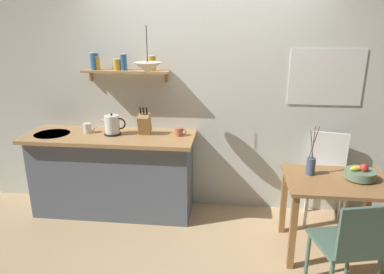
{
  "coord_description": "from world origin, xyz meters",
  "views": [
    {
      "loc": [
        0.29,
        -3.19,
        2.05
      ],
      "look_at": [
        -0.1,
        0.25,
        0.95
      ],
      "focal_mm": 32.89,
      "sensor_mm": 36.0,
      "label": 1
    }
  ],
  "objects_px": {
    "electric_kettle": "(112,125)",
    "coffee_mug_by_sink": "(88,128)",
    "fruit_bowl": "(360,173)",
    "pendant_lamp": "(148,68)",
    "dining_chair_far": "(327,175)",
    "dining_chair_near": "(350,244)",
    "twig_vase": "(311,165)",
    "dining_table": "(336,193)",
    "knife_block": "(144,124)",
    "coffee_mug_spare": "(179,132)"
  },
  "relations": [
    {
      "from": "dining_table",
      "to": "knife_block",
      "type": "relative_size",
      "value": 2.98
    },
    {
      "from": "dining_chair_far",
      "to": "electric_kettle",
      "type": "xyz_separation_m",
      "value": [
        -2.31,
        -0.1,
        0.51
      ]
    },
    {
      "from": "pendant_lamp",
      "to": "coffee_mug_by_sink",
      "type": "bearing_deg",
      "value": 164.59
    },
    {
      "from": "dining_table",
      "to": "dining_chair_near",
      "type": "height_order",
      "value": "dining_chair_near"
    },
    {
      "from": "electric_kettle",
      "to": "pendant_lamp",
      "type": "bearing_deg",
      "value": -21.1
    },
    {
      "from": "knife_block",
      "to": "twig_vase",
      "type": "bearing_deg",
      "value": -15.78
    },
    {
      "from": "dining_chair_far",
      "to": "pendant_lamp",
      "type": "relative_size",
      "value": 2.16
    },
    {
      "from": "fruit_bowl",
      "to": "coffee_mug_by_sink",
      "type": "distance_m",
      "value": 2.77
    },
    {
      "from": "dining_table",
      "to": "electric_kettle",
      "type": "xyz_separation_m",
      "value": [
        -2.23,
        0.52,
        0.42
      ]
    },
    {
      "from": "dining_table",
      "to": "twig_vase",
      "type": "relative_size",
      "value": 1.96
    },
    {
      "from": "dining_chair_far",
      "to": "coffee_mug_spare",
      "type": "relative_size",
      "value": 7.6
    },
    {
      "from": "fruit_bowl",
      "to": "twig_vase",
      "type": "relative_size",
      "value": 0.57
    },
    {
      "from": "dining_chair_far",
      "to": "coffee_mug_by_sink",
      "type": "height_order",
      "value": "coffee_mug_by_sink"
    },
    {
      "from": "dining_chair_far",
      "to": "knife_block",
      "type": "distance_m",
      "value": 2.04
    },
    {
      "from": "fruit_bowl",
      "to": "twig_vase",
      "type": "height_order",
      "value": "twig_vase"
    },
    {
      "from": "dining_chair_far",
      "to": "knife_block",
      "type": "height_order",
      "value": "knife_block"
    },
    {
      "from": "twig_vase",
      "to": "coffee_mug_by_sink",
      "type": "relative_size",
      "value": 3.5
    },
    {
      "from": "twig_vase",
      "to": "knife_block",
      "type": "relative_size",
      "value": 1.52
    },
    {
      "from": "twig_vase",
      "to": "dining_table",
      "type": "bearing_deg",
      "value": -23.15
    },
    {
      "from": "twig_vase",
      "to": "knife_block",
      "type": "distance_m",
      "value": 1.74
    },
    {
      "from": "coffee_mug_spare",
      "to": "dining_chair_far",
      "type": "bearing_deg",
      "value": 2.32
    },
    {
      "from": "dining_table",
      "to": "dining_chair_far",
      "type": "distance_m",
      "value": 0.63
    },
    {
      "from": "dining_table",
      "to": "knife_block",
      "type": "distance_m",
      "value": 2.02
    },
    {
      "from": "fruit_bowl",
      "to": "coffee_mug_by_sink",
      "type": "height_order",
      "value": "coffee_mug_by_sink"
    },
    {
      "from": "dining_chair_near",
      "to": "coffee_mug_spare",
      "type": "bearing_deg",
      "value": 141.26
    },
    {
      "from": "dining_table",
      "to": "coffee_mug_by_sink",
      "type": "bearing_deg",
      "value": 167.7
    },
    {
      "from": "twig_vase",
      "to": "fruit_bowl",
      "type": "bearing_deg",
      "value": -8.17
    },
    {
      "from": "dining_chair_far",
      "to": "coffee_mug_by_sink",
      "type": "bearing_deg",
      "value": -178.54
    },
    {
      "from": "pendant_lamp",
      "to": "fruit_bowl",
      "type": "bearing_deg",
      "value": -8.89
    },
    {
      "from": "pendant_lamp",
      "to": "dining_table",
      "type": "bearing_deg",
      "value": -10.97
    },
    {
      "from": "dining_chair_near",
      "to": "dining_table",
      "type": "bearing_deg",
      "value": 85.4
    },
    {
      "from": "dining_table",
      "to": "dining_chair_near",
      "type": "bearing_deg",
      "value": -94.6
    },
    {
      "from": "dining_chair_far",
      "to": "electric_kettle",
      "type": "distance_m",
      "value": 2.37
    },
    {
      "from": "coffee_mug_by_sink",
      "to": "coffee_mug_spare",
      "type": "bearing_deg",
      "value": 0.12
    },
    {
      "from": "dining_chair_near",
      "to": "electric_kettle",
      "type": "xyz_separation_m",
      "value": [
        -2.18,
        1.14,
        0.53
      ]
    },
    {
      "from": "fruit_bowl",
      "to": "pendant_lamp",
      "type": "height_order",
      "value": "pendant_lamp"
    },
    {
      "from": "dining_chair_near",
      "to": "fruit_bowl",
      "type": "relative_size",
      "value": 3.3
    },
    {
      "from": "coffee_mug_by_sink",
      "to": "twig_vase",
      "type": "bearing_deg",
      "value": -11.17
    },
    {
      "from": "coffee_mug_by_sink",
      "to": "coffee_mug_spare",
      "type": "height_order",
      "value": "coffee_mug_by_sink"
    },
    {
      "from": "electric_kettle",
      "to": "coffee_mug_by_sink",
      "type": "relative_size",
      "value": 2.01
    },
    {
      "from": "coffee_mug_spare",
      "to": "coffee_mug_by_sink",
      "type": "bearing_deg",
      "value": -179.88
    },
    {
      "from": "dining_table",
      "to": "pendant_lamp",
      "type": "xyz_separation_m",
      "value": [
        -1.78,
        0.34,
        1.06
      ]
    },
    {
      "from": "dining_chair_near",
      "to": "fruit_bowl",
      "type": "height_order",
      "value": "fruit_bowl"
    },
    {
      "from": "twig_vase",
      "to": "electric_kettle",
      "type": "height_order",
      "value": "twig_vase"
    },
    {
      "from": "dining_table",
      "to": "coffee_mug_spare",
      "type": "xyz_separation_m",
      "value": [
        -1.51,
        0.55,
        0.36
      ]
    },
    {
      "from": "dining_chair_far",
      "to": "dining_table",
      "type": "bearing_deg",
      "value": -97.65
    },
    {
      "from": "coffee_mug_by_sink",
      "to": "dining_table",
      "type": "bearing_deg",
      "value": -12.3
    },
    {
      "from": "electric_kettle",
      "to": "knife_block",
      "type": "xyz_separation_m",
      "value": [
        0.34,
        0.05,
        0.02
      ]
    },
    {
      "from": "dining_table",
      "to": "dining_chair_far",
      "type": "height_order",
      "value": "dining_chair_far"
    },
    {
      "from": "fruit_bowl",
      "to": "electric_kettle",
      "type": "bearing_deg",
      "value": 168.73
    }
  ]
}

